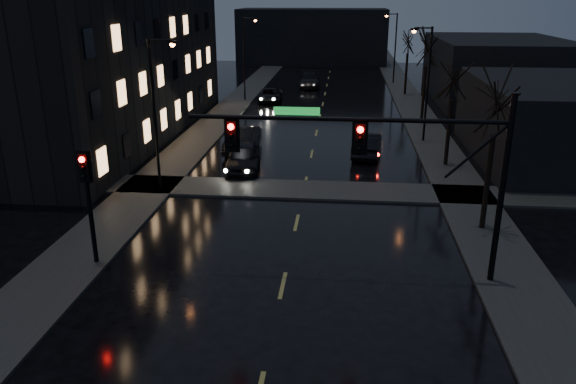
% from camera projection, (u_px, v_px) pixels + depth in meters
% --- Properties ---
extents(sidewalk_left, '(3.00, 140.00, 0.12)m').
position_uv_depth(sidewalk_left, '(216.00, 121.00, 46.62)').
color(sidewalk_left, '#2D2D2B').
rests_on(sidewalk_left, ground).
extents(sidewalk_right, '(3.00, 140.00, 0.12)m').
position_uv_depth(sidewalk_right, '(424.00, 126.00, 45.03)').
color(sidewalk_right, '#2D2D2B').
rests_on(sidewalk_right, ground).
extents(sidewalk_cross, '(40.00, 3.00, 0.12)m').
position_uv_depth(sidewalk_cross, '(304.00, 190.00, 30.35)').
color(sidewalk_cross, '#2D2D2B').
rests_on(sidewalk_cross, ground).
extents(apartment_block, '(12.00, 30.00, 12.00)m').
position_uv_depth(apartment_block, '(89.00, 53.00, 40.69)').
color(apartment_block, black).
rests_on(apartment_block, ground).
extents(commercial_right_near, '(10.00, 14.00, 5.00)m').
position_uv_depth(commercial_right_near, '(559.00, 122.00, 35.13)').
color(commercial_right_near, black).
rests_on(commercial_right_near, ground).
extents(commercial_right_far, '(12.00, 18.00, 6.00)m').
position_uv_depth(commercial_right_far, '(497.00, 70.00, 55.46)').
color(commercial_right_far, black).
rests_on(commercial_right_far, ground).
extents(far_block, '(22.00, 10.00, 8.00)m').
position_uv_depth(far_block, '(313.00, 36.00, 85.13)').
color(far_block, black).
rests_on(far_block, ground).
extents(signal_mast, '(11.11, 0.41, 7.00)m').
position_uv_depth(signal_mast, '(395.00, 152.00, 19.47)').
color(signal_mast, black).
rests_on(signal_mast, ground).
extents(signal_pole_left, '(0.35, 0.41, 4.53)m').
position_uv_depth(signal_pole_left, '(88.00, 192.00, 21.14)').
color(signal_pole_left, black).
rests_on(signal_pole_left, ground).
extents(tree_near, '(3.52, 3.52, 8.08)m').
position_uv_depth(tree_near, '(499.00, 92.00, 23.29)').
color(tree_near, black).
rests_on(tree_near, ground).
extents(tree_mid_a, '(3.30, 3.30, 7.58)m').
position_uv_depth(tree_mid_a, '(454.00, 71.00, 32.80)').
color(tree_mid_a, black).
rests_on(tree_mid_a, ground).
extents(tree_mid_b, '(3.74, 3.74, 8.59)m').
position_uv_depth(tree_mid_b, '(428.00, 41.00, 43.80)').
color(tree_mid_b, black).
rests_on(tree_mid_b, ground).
extents(tree_far, '(3.43, 3.43, 7.88)m').
position_uv_depth(tree_far, '(409.00, 36.00, 57.12)').
color(tree_far, black).
rests_on(tree_far, ground).
extents(streetlight_l_near, '(1.53, 0.28, 8.00)m').
position_uv_depth(streetlight_l_near, '(158.00, 102.00, 29.01)').
color(streetlight_l_near, black).
rests_on(streetlight_l_near, ground).
extents(streetlight_l_far, '(1.53, 0.28, 8.00)m').
position_uv_depth(streetlight_l_far, '(246.00, 52.00, 54.34)').
color(streetlight_l_far, black).
rests_on(streetlight_l_far, ground).
extents(streetlight_r_mid, '(1.53, 0.28, 8.00)m').
position_uv_depth(streetlight_r_mid, '(425.00, 75.00, 38.86)').
color(streetlight_r_mid, black).
rests_on(streetlight_r_mid, ground).
extents(streetlight_r_far, '(1.53, 0.28, 8.00)m').
position_uv_depth(streetlight_r_far, '(394.00, 42.00, 65.13)').
color(streetlight_r_far, black).
rests_on(streetlight_r_far, ground).
extents(oncoming_car_a, '(2.41, 5.00, 1.64)m').
position_uv_depth(oncoming_car_a, '(243.00, 157.00, 33.59)').
color(oncoming_car_a, black).
rests_on(oncoming_car_a, ground).
extents(oncoming_car_b, '(1.92, 4.99, 1.62)m').
position_uv_depth(oncoming_car_b, '(242.00, 140.00, 37.74)').
color(oncoming_car_b, black).
rests_on(oncoming_car_b, ground).
extents(oncoming_car_c, '(2.49, 4.87, 1.32)m').
position_uv_depth(oncoming_car_c, '(270.00, 95.00, 55.22)').
color(oncoming_car_c, black).
rests_on(oncoming_car_c, ground).
extents(oncoming_car_d, '(2.63, 5.78, 1.64)m').
position_uv_depth(oncoming_car_d, '(309.00, 80.00, 63.94)').
color(oncoming_car_d, black).
rests_on(oncoming_car_d, ground).
extents(lead_car, '(2.17, 4.91, 1.57)m').
position_uv_depth(lead_car, '(367.00, 144.00, 36.71)').
color(lead_car, black).
rests_on(lead_car, ground).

